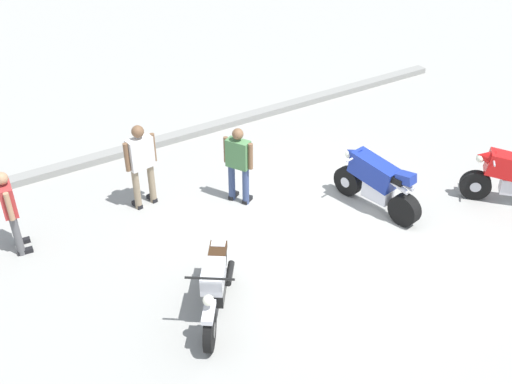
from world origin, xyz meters
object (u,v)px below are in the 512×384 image
motorcycle_blue_sportbike (376,182)px  person_in_red_shirt (10,208)px  person_in_green_shirt (238,162)px  motorcycle_silver_cruiser (216,284)px  person_in_white_shirt (141,161)px

motorcycle_blue_sportbike → person_in_red_shirt: bearing=58.5°
person_in_green_shirt → person_in_red_shirt: bearing=140.4°
motorcycle_silver_cruiser → person_in_green_shirt: bearing=178.3°
person_in_red_shirt → person_in_white_shirt: person_in_white_shirt is taller
motorcycle_silver_cruiser → person_in_white_shirt: bearing=-148.4°
motorcycle_silver_cruiser → person_in_white_shirt: size_ratio=1.03×
person_in_green_shirt → person_in_white_shirt: 1.81m
motorcycle_blue_sportbike → person_in_green_shirt: 2.63m
person_in_green_shirt → person_in_white_shirt: (-1.60, 0.85, 0.09)m
motorcycle_silver_cruiser → motorcycle_blue_sportbike: (3.91, 0.83, 0.07)m
motorcycle_silver_cruiser → motorcycle_blue_sportbike: 3.99m
motorcycle_blue_sportbike → person_in_white_shirt: 4.43m
motorcycle_blue_sportbike → person_in_green_shirt: person_in_green_shirt is taller
motorcycle_silver_cruiser → person_in_green_shirt: size_ratio=1.11×
motorcycle_blue_sportbike → person_in_white_shirt: size_ratio=1.14×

